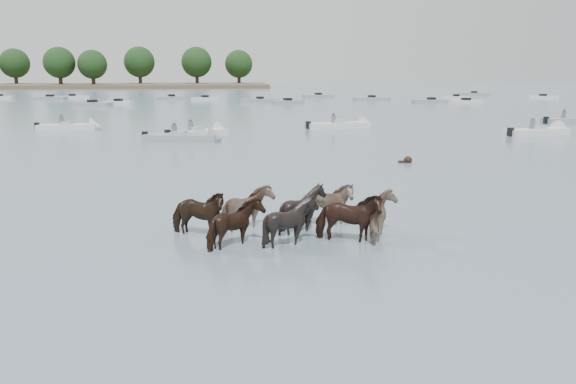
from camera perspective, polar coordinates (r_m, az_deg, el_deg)
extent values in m
plane|color=slate|center=(16.07, 2.52, -4.94)|extent=(400.00, 400.00, 0.00)
imported|color=black|center=(16.58, -9.04, -2.34)|extent=(2.01, 1.48, 1.54)
imported|color=gray|center=(17.05, -4.07, -1.93)|extent=(1.82, 1.90, 1.48)
imported|color=black|center=(16.89, 1.50, -1.91)|extent=(1.60, 1.47, 1.55)
imported|color=#8A705D|center=(17.60, 3.74, -1.38)|extent=(1.99, 1.36, 1.54)
imported|color=black|center=(15.44, -5.15, -3.51)|extent=(1.71, 1.82, 1.45)
imported|color=black|center=(15.58, 0.29, -3.19)|extent=(1.71, 1.62, 1.51)
imported|color=black|center=(15.90, 6.03, -2.79)|extent=(2.06, 1.41, 1.59)
imported|color=#8F7261|center=(16.45, 9.70, -2.61)|extent=(1.37, 1.56, 1.47)
sphere|color=black|center=(30.28, 11.93, 3.13)|extent=(0.44, 0.44, 0.44)
cube|color=black|center=(30.21, 11.48, 2.94)|extent=(0.50, 0.22, 0.18)
cube|color=silver|center=(41.84, -9.17, 5.77)|extent=(4.71, 3.72, 0.55)
cone|color=silver|center=(42.96, -6.51, 6.01)|extent=(1.60, 1.83, 1.60)
cube|color=#99ADB7|center=(41.80, -9.19, 6.25)|extent=(1.27, 1.37, 0.35)
cube|color=black|center=(40.79, -11.99, 5.72)|extent=(0.48, 0.48, 0.60)
cylinder|color=#595966|center=(41.80, -9.75, 6.51)|extent=(0.36, 0.36, 0.70)
sphere|color=#595966|center=(41.76, -9.77, 7.12)|extent=(0.24, 0.24, 0.24)
cube|color=gray|center=(39.34, -10.72, 5.32)|extent=(5.06, 2.34, 0.55)
cone|color=gray|center=(38.86, -7.21, 5.35)|extent=(1.14, 1.72, 1.60)
cube|color=#99ADB7|center=(39.30, -10.74, 5.83)|extent=(0.96, 1.23, 0.35)
cube|color=black|center=(39.95, -14.15, 5.48)|extent=(0.40, 0.40, 0.60)
cylinder|color=#595966|center=(39.31, -11.34, 6.10)|extent=(0.36, 0.36, 0.70)
sphere|color=#595966|center=(39.27, -11.36, 6.75)|extent=(0.24, 0.24, 0.24)
cube|color=silver|center=(47.59, 5.04, 6.63)|extent=(5.50, 2.63, 0.55)
cone|color=silver|center=(48.69, 7.92, 6.68)|extent=(1.20, 1.75, 1.60)
cube|color=#99ADB7|center=(47.56, 5.05, 7.05)|extent=(1.01, 1.26, 0.35)
cube|color=black|center=(46.61, 2.04, 6.74)|extent=(0.41, 0.41, 0.60)
cylinder|color=#595966|center=(47.47, 4.58, 7.29)|extent=(0.36, 0.36, 0.70)
sphere|color=#595966|center=(47.43, 4.59, 7.83)|extent=(0.24, 0.24, 0.24)
cube|color=silver|center=(46.28, 23.70, 5.51)|extent=(5.47, 3.12, 0.55)
cone|color=silver|center=(48.25, 25.80, 5.55)|extent=(1.34, 1.80, 1.60)
cube|color=#99ADB7|center=(46.25, 23.73, 5.94)|extent=(1.10, 1.31, 0.35)
cube|color=black|center=(44.36, 21.42, 5.64)|extent=(0.44, 0.44, 0.60)
cylinder|color=#595966|center=(46.03, 23.32, 6.20)|extent=(0.36, 0.36, 0.70)
sphere|color=#595966|center=(45.99, 23.37, 6.75)|extent=(0.24, 0.24, 0.24)
cube|color=gray|center=(57.85, 26.24, 6.41)|extent=(4.83, 2.29, 0.55)
cube|color=#99ADB7|center=(57.82, 26.27, 6.75)|extent=(0.96, 1.23, 0.35)
cube|color=black|center=(56.33, 24.47, 6.60)|extent=(0.40, 0.40, 0.60)
cylinder|color=#595966|center=(57.59, 25.95, 6.96)|extent=(0.36, 0.36, 0.70)
sphere|color=#595966|center=(57.56, 26.00, 7.41)|extent=(0.24, 0.24, 0.24)
cube|color=silver|center=(49.27, -21.29, 6.04)|extent=(4.62, 2.02, 0.55)
cone|color=silver|center=(48.96, -18.69, 6.20)|extent=(1.05, 1.68, 1.60)
cube|color=#99ADB7|center=(49.24, -21.32, 6.45)|extent=(0.90, 1.19, 0.35)
cube|color=black|center=(49.67, -23.87, 6.05)|extent=(0.38, 0.38, 0.60)
cylinder|color=#595966|center=(49.33, -21.79, 6.65)|extent=(0.36, 0.36, 0.70)
sphere|color=#595966|center=(49.29, -21.83, 7.17)|extent=(0.24, 0.24, 0.24)
cube|color=gray|center=(101.87, -22.75, 8.66)|extent=(5.46, 2.61, 0.60)
cube|color=black|center=(101.86, -22.76, 8.88)|extent=(1.19, 1.19, 0.50)
cube|color=silver|center=(102.96, -20.84, 8.84)|extent=(5.38, 3.41, 0.60)
cube|color=black|center=(102.95, -20.85, 9.05)|extent=(1.31, 1.31, 0.50)
cube|color=gray|center=(81.57, -19.02, 8.31)|extent=(5.56, 3.34, 0.60)
cube|color=black|center=(81.55, -19.04, 8.57)|extent=(1.29, 1.29, 0.50)
cube|color=silver|center=(83.59, -16.65, 8.54)|extent=(4.38, 2.36, 0.60)
cube|color=black|center=(83.58, -16.67, 8.80)|extent=(1.19, 1.19, 0.50)
cube|color=gray|center=(96.67, -11.60, 9.21)|extent=(4.81, 2.79, 0.60)
cube|color=black|center=(96.65, -11.61, 9.43)|extent=(1.25, 1.25, 0.50)
cube|color=silver|center=(92.33, -8.34, 9.20)|extent=(4.45, 2.94, 0.60)
cube|color=black|center=(92.32, -8.34, 9.44)|extent=(1.30, 1.30, 0.50)
cube|color=gray|center=(86.73, -2.82, 9.13)|extent=(5.92, 2.51, 0.60)
cube|color=black|center=(86.71, -2.83, 9.38)|extent=(1.16, 1.16, 0.50)
cube|color=gray|center=(82.06, -0.03, 8.98)|extent=(4.88, 2.97, 0.60)
cube|color=black|center=(82.04, -0.03, 9.24)|extent=(1.28, 1.28, 0.50)
cube|color=gray|center=(101.29, 3.05, 9.56)|extent=(5.78, 2.87, 0.60)
cube|color=black|center=(101.28, 3.06, 9.77)|extent=(1.22, 1.22, 0.50)
cube|color=gray|center=(92.45, 8.39, 9.20)|extent=(5.94, 2.09, 0.60)
cube|color=black|center=(92.43, 8.39, 9.44)|extent=(1.10, 1.10, 0.50)
cube|color=gray|center=(86.67, 14.18, 8.78)|extent=(5.72, 2.14, 0.60)
cube|color=black|center=(86.65, 14.19, 9.03)|extent=(1.11, 1.11, 0.50)
cube|color=silver|center=(86.57, 17.41, 8.60)|extent=(5.44, 3.23, 0.60)
cube|color=black|center=(86.55, 17.43, 8.85)|extent=(1.29, 1.29, 0.50)
cube|color=silver|center=(99.28, 16.50, 9.03)|extent=(4.36, 2.68, 0.60)
cube|color=black|center=(99.27, 16.51, 9.25)|extent=(1.26, 1.26, 0.50)
cube|color=gray|center=(114.92, 18.15, 9.28)|extent=(6.10, 2.65, 0.60)
cube|color=black|center=(114.90, 18.17, 9.47)|extent=(1.18, 1.18, 0.50)
cube|color=silver|center=(105.42, 24.18, 8.63)|extent=(4.90, 2.40, 0.60)
cube|color=black|center=(105.41, 24.20, 8.83)|extent=(1.18, 1.18, 0.50)
cylinder|color=#382619|center=(181.41, -25.61, 10.05)|extent=(1.00, 1.00, 3.69)
sphere|color=black|center=(181.40, -25.75, 11.56)|extent=(8.20, 8.20, 8.20)
cylinder|color=#382619|center=(167.99, -21.84, 10.30)|extent=(1.00, 1.00, 3.73)
sphere|color=black|center=(167.98, -21.97, 11.95)|extent=(8.30, 8.30, 8.30)
cylinder|color=#382619|center=(164.89, -18.93, 10.44)|extent=(1.00, 1.00, 3.47)
sphere|color=black|center=(164.87, -19.04, 12.01)|extent=(7.71, 7.71, 7.71)
cylinder|color=#382619|center=(171.50, -14.60, 10.81)|extent=(1.00, 1.00, 3.89)
sphere|color=black|center=(171.50, -14.69, 12.51)|extent=(8.65, 8.65, 8.65)
cylinder|color=#382619|center=(169.46, -9.11, 11.03)|extent=(1.00, 1.00, 3.88)
sphere|color=black|center=(169.46, -9.17, 12.74)|extent=(8.63, 8.63, 8.63)
cylinder|color=#382619|center=(171.41, -4.93, 11.10)|extent=(1.00, 1.00, 3.62)
sphere|color=black|center=(171.40, -4.96, 12.68)|extent=(8.04, 8.04, 8.04)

